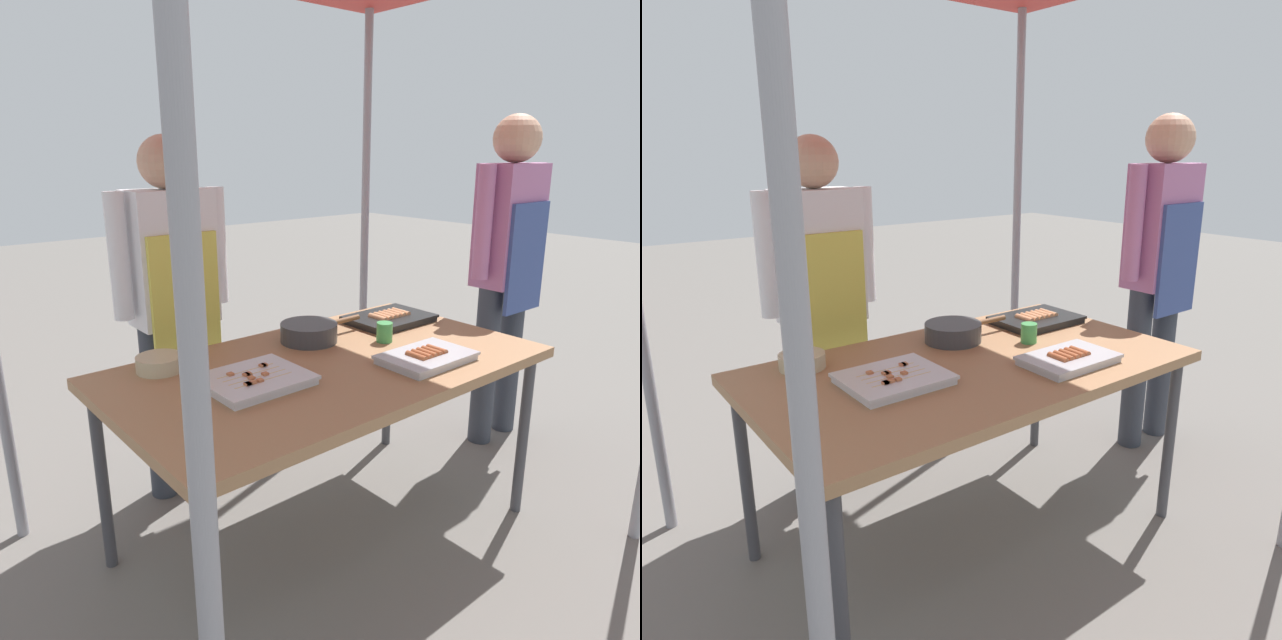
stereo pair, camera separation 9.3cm
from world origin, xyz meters
The scene contains 10 objects.
ground_plane centered at (0.00, 0.00, 0.00)m, with size 18.00×18.00×0.00m, color #66605B.
stall_table centered at (0.00, 0.00, 0.70)m, with size 1.60×0.90×0.75m.
tray_grilled_sausages centered at (0.28, -0.23, 0.77)m, with size 0.34×0.23×0.05m.
tray_meat_skewers centered at (-0.33, -0.01, 0.77)m, with size 0.34×0.29×0.04m.
tray_pork_links centered at (0.55, 0.21, 0.77)m, with size 0.37×0.27×0.05m.
cooking_wok centered at (0.10, 0.23, 0.79)m, with size 0.39×0.23×0.08m.
condiment_bowl centered at (-0.52, 0.32, 0.78)m, with size 0.16×0.16×0.05m, color #BFB28C.
drink_cup_near_edge centered at (0.33, 0.03, 0.79)m, with size 0.07×0.07×0.08m, color #3F994C.
vendor_woman centered at (-0.26, 0.71, 0.92)m, with size 0.52×0.23×1.57m.
customer_nearby centered at (1.26, 0.09, 1.00)m, with size 0.52×0.23×1.67m.
Camera 2 is at (-1.25, -1.59, 1.50)m, focal length 32.68 mm.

